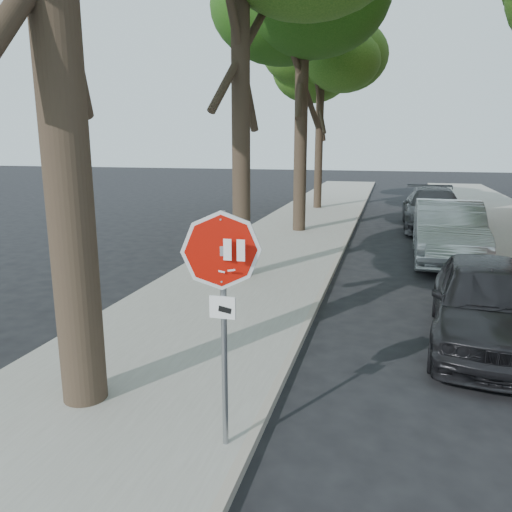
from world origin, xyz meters
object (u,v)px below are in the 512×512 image
at_px(tree_mid_b, 303,9).
at_px(car_a, 487,303).
at_px(car_c, 433,209).
at_px(car_b, 448,232).
at_px(stop_sign, 223,286).
at_px(tree_far, 321,63).

xyz_separation_m(tree_mid_b, car_a, (5.02, -10.06, -7.24)).
bearing_deg(car_c, car_b, -90.03).
relative_size(stop_sign, car_a, 0.59).
xyz_separation_m(stop_sign, car_a, (3.30, 4.09, -1.19)).
relative_size(tree_far, car_b, 1.78).
bearing_deg(stop_sign, car_b, 72.72).
xyz_separation_m(car_b, car_c, (0.00, 5.72, -0.05)).
relative_size(car_a, car_c, 0.79).
xyz_separation_m(car_a, car_c, (0.00, 12.23, 0.06)).
distance_m(stop_sign, car_b, 11.16).
bearing_deg(car_a, car_b, 95.55).
distance_m(tree_far, car_a, 18.99).
xyz_separation_m(stop_sign, tree_mid_b, (-1.72, 14.15, 6.05)).
bearing_deg(tree_mid_b, stop_sign, -83.05).
height_order(stop_sign, car_b, stop_sign).
distance_m(tree_mid_b, car_b, 9.42).
relative_size(tree_far, car_c, 1.67).
bearing_deg(tree_far, car_c, -42.12).
bearing_deg(tree_far, tree_mid_b, -87.56).
distance_m(stop_sign, tree_far, 21.88).
bearing_deg(car_a, car_c, 95.55).
height_order(tree_mid_b, car_b, tree_mid_b).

